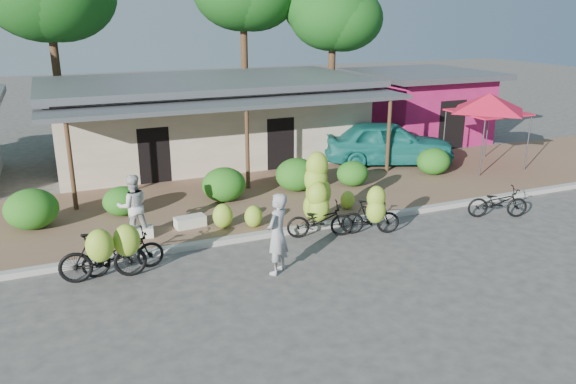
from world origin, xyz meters
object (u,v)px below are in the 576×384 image
object	(u,v)px
bike_far_right	(498,202)
sack_near	(190,222)
red_canopy	(489,103)
bystander	(133,206)
tree_near_right	(329,13)
bike_left	(102,255)
teal_van	(389,143)
bike_center	(318,202)
bike_right	(372,214)
vendor	(277,234)
bike_far_left	(124,251)
sack_far	(139,232)

from	to	relation	value
bike_far_right	sack_near	distance (m)	9.14
red_canopy	bystander	world-z (taller)	red_canopy
tree_near_right	bike_left	bearing A→B (deg)	-132.66
bike_left	teal_van	xyz separation A→B (m)	(11.51, 6.06, 0.31)
tree_near_right	bike_center	world-z (taller)	tree_near_right
bike_center	bike_right	world-z (taller)	bike_center
bike_left	sack_near	bearing A→B (deg)	-41.58
bike_right	sack_near	distance (m)	5.09
vendor	bystander	bearing A→B (deg)	-90.67
red_canopy	bike_left	size ratio (longest dim) A/B	1.75
red_canopy	bike_center	bearing A→B (deg)	-158.33
bike_far_left	sack_near	xyz separation A→B (m)	(2.08, 2.11, -0.32)
tree_near_right	bike_center	xyz separation A→B (m)	(-6.78, -12.90, -4.99)
bike_left	sack_far	bearing A→B (deg)	-21.82
bike_center	teal_van	bearing A→B (deg)	-31.83
tree_near_right	red_canopy	distance (m)	10.14
tree_near_right	red_canopy	size ratio (longest dim) A/B	2.17
bike_right	bike_center	bearing A→B (deg)	77.12
sack_near	sack_far	xyz separation A→B (m)	(-1.45, -0.22, -0.01)
vendor	bike_center	bearing A→B (deg)	-177.22
bike_right	teal_van	world-z (taller)	teal_van
vendor	tree_near_right	bearing A→B (deg)	-161.52
bike_right	tree_near_right	bearing A→B (deg)	-2.30
bike_right	sack_far	xyz separation A→B (m)	(-5.95, 2.14, -0.40)
bike_far_right	bike_center	bearing A→B (deg)	101.82
bike_right	sack_far	world-z (taller)	bike_right
red_canopy	bike_center	world-z (taller)	red_canopy
bike_right	sack_far	size ratio (longest dim) A/B	2.26
bystander	teal_van	size ratio (longest dim) A/B	0.34
bike_center	vendor	distance (m)	2.74
bike_far_left	vendor	size ratio (longest dim) A/B	0.99
bike_far_right	sack_far	bearing A→B (deg)	99.04
sack_far	bike_far_left	bearing A→B (deg)	-108.40
vendor	bike_right	bearing A→B (deg)	157.80
sack_far	teal_van	size ratio (longest dim) A/B	0.15
sack_far	vendor	size ratio (longest dim) A/B	0.38
bike_far_left	teal_van	bearing A→B (deg)	-65.74
bike_far_right	bystander	world-z (taller)	bystander
red_canopy	teal_van	distance (m)	4.05
teal_van	bike_right	bearing A→B (deg)	166.29
bike_left	bike_right	xyz separation A→B (m)	(7.07, -0.03, -0.01)
tree_near_right	bike_right	world-z (taller)	tree_near_right
bike_far_right	sack_near	xyz separation A→B (m)	(-8.77, 2.54, -0.20)
bike_center	vendor	xyz separation A→B (m)	(-1.98, -1.89, 0.08)
bike_far_left	sack_near	size ratio (longest dim) A/B	2.28
bike_right	sack_near	bearing A→B (deg)	81.92
bike_far_left	bike_far_right	bearing A→B (deg)	-95.92
bike_left	bystander	size ratio (longest dim) A/B	1.15
tree_near_right	bystander	size ratio (longest dim) A/B	4.38
tree_near_right	bike_left	distance (m)	19.32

